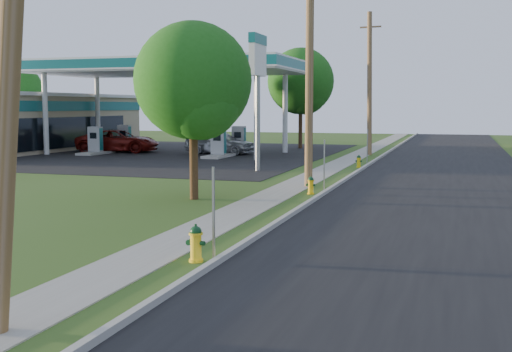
{
  "coord_description": "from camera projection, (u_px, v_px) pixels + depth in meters",
  "views": [
    {
      "loc": [
        5.21,
        -8.44,
        3.28
      ],
      "look_at": [
        0.0,
        8.0,
        1.4
      ],
      "focal_mm": 45.0,
      "sensor_mm": 36.0,
      "label": 1
    }
  ],
  "objects": [
    {
      "name": "road",
      "position": [
        430.0,
        223.0,
        18.04
      ],
      "size": [
        8.0,
        120.0,
        0.02
      ],
      "primitive_type": "cube",
      "color": "black",
      "rests_on": "ground"
    },
    {
      "name": "fuel_pump_nw",
      "position": [
        95.0,
        144.0,
        43.82
      ],
      "size": [
        1.2,
        3.2,
        1.9
      ],
      "color": "#A5A398",
      "rests_on": "ground"
    },
    {
      "name": "hydrant_near",
      "position": [
        196.0,
        243.0,
        13.53
      ],
      "size": [
        0.42,
        0.37,
        0.81
      ],
      "color": "yellow",
      "rests_on": "ground"
    },
    {
      "name": "curb",
      "position": [
        292.0,
        214.0,
        19.24
      ],
      "size": [
        0.15,
        120.0,
        0.15
      ],
      "primitive_type": "cube",
      "color": "#A5A398",
      "rests_on": "ground"
    },
    {
      "name": "fuel_pump_ne",
      "position": [
        218.0,
        146.0,
        41.12
      ],
      "size": [
        1.2,
        3.2,
        1.9
      ],
      "color": "#A5A398",
      "rests_on": "ground"
    },
    {
      "name": "hydrant_mid",
      "position": [
        311.0,
        185.0,
        23.99
      ],
      "size": [
        0.35,
        0.31,
        0.69
      ],
      "color": "yellow",
      "rests_on": "ground"
    },
    {
      "name": "tree_lot",
      "position": [
        302.0,
        84.0,
        49.39
      ],
      "size": [
        5.14,
        5.14,
        7.78
      ],
      "color": "#311F11",
      "rests_on": "ground"
    },
    {
      "name": "forecourt",
      "position": [
        142.0,
        153.0,
        45.05
      ],
      "size": [
        26.0,
        28.0,
        0.02
      ],
      "primitive_type": "cube",
      "color": "black",
      "rests_on": "ground"
    },
    {
      "name": "car_silver",
      "position": [
        220.0,
        142.0,
        44.01
      ],
      "size": [
        4.91,
        2.31,
        1.62
      ],
      "primitive_type": "imported",
      "rotation": [
        0.0,
        0.0,
        1.49
      ],
      "color": "#AFB1B6",
      "rests_on": "ground"
    },
    {
      "name": "hydrant_far",
      "position": [
        359.0,
        161.0,
        34.44
      ],
      "size": [
        0.36,
        0.32,
        0.69
      ],
      "color": "yellow",
      "rests_on": "ground"
    },
    {
      "name": "gas_canopy",
      "position": [
        167.0,
        68.0,
        43.81
      ],
      "size": [
        18.18,
        9.18,
        6.4
      ],
      "color": "silver",
      "rests_on": "ground"
    },
    {
      "name": "price_pylon",
      "position": [
        258.0,
        63.0,
        32.0
      ],
      "size": [
        0.34,
        2.04,
        6.85
      ],
      "color": "gray",
      "rests_on": "ground"
    },
    {
      "name": "fuel_pump_se",
      "position": [
        239.0,
        143.0,
        44.91
      ],
      "size": [
        1.2,
        3.2,
        1.9
      ],
      "color": "#A5A398",
      "rests_on": "ground"
    },
    {
      "name": "sign_post_near",
      "position": [
        214.0,
        213.0,
        13.71
      ],
      "size": [
        0.05,
        0.04,
        2.0
      ],
      "primitive_type": "cube",
      "color": "gray",
      "rests_on": "ground"
    },
    {
      "name": "utility_pole_far",
      "position": [
        370.0,
        83.0,
        42.75
      ],
      "size": [
        1.4,
        0.32,
        9.5
      ],
      "color": "brown",
      "rests_on": "ground"
    },
    {
      "name": "convenience_store",
      "position": [
        10.0,
        122.0,
        48.12
      ],
      "size": [
        10.4,
        22.4,
        4.25
      ],
      "color": "tan",
      "rests_on": "ground"
    },
    {
      "name": "ground_plane",
      "position": [
        100.0,
        319.0,
        9.92
      ],
      "size": [
        140.0,
        140.0,
        0.0
      ],
      "primitive_type": "plane",
      "color": "#305017",
      "rests_on": "ground"
    },
    {
      "name": "fuel_pump_sw",
      "position": [
        125.0,
        141.0,
        47.62
      ],
      "size": [
        1.2,
        3.2,
        1.9
      ],
      "color": "#A5A398",
      "rests_on": "ground"
    },
    {
      "name": "tree_back",
      "position": [
        16.0,
        92.0,
        55.78
      ],
      "size": [
        4.63,
        4.63,
        7.02
      ],
      "color": "#311F11",
      "rests_on": "ground"
    },
    {
      "name": "sign_post_far",
      "position": [
        367.0,
        147.0,
        36.46
      ],
      "size": [
        0.05,
        0.04,
        2.0
      ],
      "primitive_type": "cube",
      "color": "gray",
      "rests_on": "ground"
    },
    {
      "name": "utility_pole_mid",
      "position": [
        310.0,
        64.0,
        25.67
      ],
      "size": [
        1.4,
        0.32,
        9.8
      ],
      "color": "brown",
      "rests_on": "ground"
    },
    {
      "name": "car_red",
      "position": [
        118.0,
        141.0,
        45.79
      ],
      "size": [
        6.2,
        3.73,
        1.61
      ],
      "primitive_type": "imported",
      "rotation": [
        0.0,
        0.0,
        1.76
      ],
      "color": "#66110C",
      "rests_on": "ground"
    },
    {
      "name": "sidewalk",
      "position": [
        237.0,
        213.0,
        19.77
      ],
      "size": [
        1.5,
        120.0,
        0.03
      ],
      "primitive_type": "cube",
      "color": "gray",
      "rests_on": "ground"
    },
    {
      "name": "tree_verge",
      "position": [
        195.0,
        85.0,
        22.2
      ],
      "size": [
        4.11,
        4.11,
        6.22
      ],
      "color": "#311F11",
      "rests_on": "ground"
    },
    {
      "name": "sign_post_mid",
      "position": [
        324.0,
        165.0,
        24.9
      ],
      "size": [
        0.05,
        0.04,
        2.0
      ],
      "primitive_type": "cube",
      "color": "gray",
      "rests_on": "ground"
    }
  ]
}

